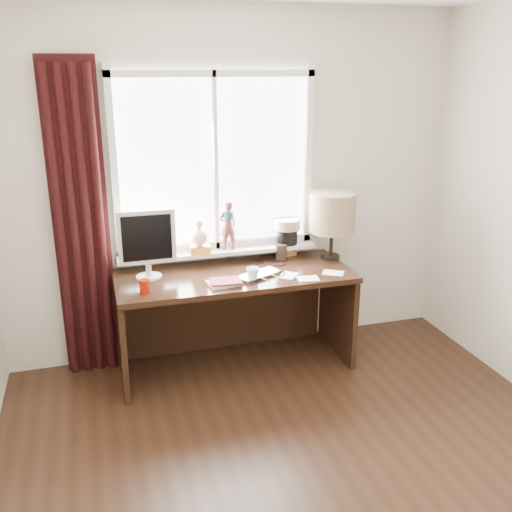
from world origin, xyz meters
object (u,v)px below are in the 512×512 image
object	(u,v)px
table_lamp	(332,213)
monitor	(147,240)
laptop	(259,275)
red_cup	(145,286)
mug	(253,273)
desk	(232,299)

from	to	relation	value
table_lamp	monitor	bearing A→B (deg)	-178.89
laptop	monitor	bearing A→B (deg)	138.82
table_lamp	red_cup	bearing A→B (deg)	-168.28
laptop	table_lamp	size ratio (longest dim) A/B	0.63
mug	red_cup	world-z (taller)	same
laptop	table_lamp	bearing A→B (deg)	-7.62
desk	monitor	world-z (taller)	monitor
laptop	red_cup	world-z (taller)	red_cup
laptop	monitor	size ratio (longest dim) A/B	0.67
desk	red_cup	bearing A→B (deg)	-156.50
table_lamp	mug	bearing A→B (deg)	-159.32
monitor	desk	bearing A→B (deg)	1.07
desk	monitor	distance (m)	0.80
mug	red_cup	distance (m)	0.75
mug	table_lamp	xyz separation A→B (m)	(0.71, 0.27, 0.32)
red_cup	monitor	bearing A→B (deg)	78.24
monitor	table_lamp	size ratio (longest dim) A/B	0.94
laptop	monitor	world-z (taller)	monitor
laptop	mug	distance (m)	0.08
monitor	table_lamp	distance (m)	1.41
red_cup	monitor	world-z (taller)	monitor
laptop	desk	world-z (taller)	laptop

